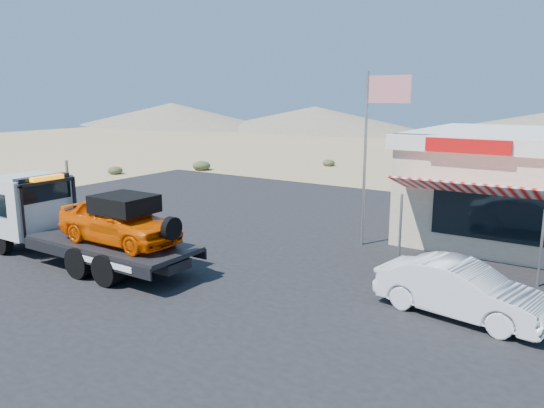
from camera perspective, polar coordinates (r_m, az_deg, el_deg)
The scene contains 7 objects.
ground at distance 18.06m, azimuth -10.26°, elevation -5.40°, with size 120.00×120.00×0.00m, color #A1885B.
asphalt_lot at distance 19.11m, azimuth 0.35°, elevation -4.21°, with size 32.00×24.00×0.02m, color black.
tow_truck at distance 17.68m, azimuth -19.98°, elevation -1.52°, with size 7.91×2.34×2.64m.
white_sedan at distance 13.61m, azimuth 19.66°, elevation -8.66°, with size 1.40×4.03×1.33m, color silver.
flagpole at distance 18.39m, azimuth 10.71°, elevation 6.87°, with size 1.55×0.10×6.00m.
desert_scrub at distance 32.47m, azimuth -15.57°, elevation 2.51°, with size 25.97×34.01×0.68m.
distant_hills at distance 71.06m, azimuth 15.65°, elevation 8.63°, with size 126.00×48.00×4.20m.
Camera 1 is at (12.00, -12.41, 5.28)m, focal length 35.00 mm.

